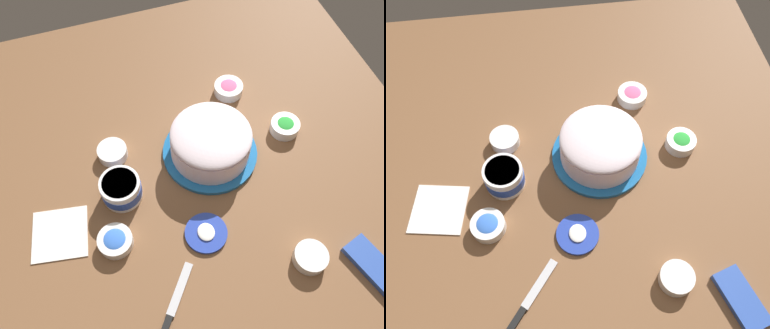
# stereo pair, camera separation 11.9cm
# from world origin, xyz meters

# --- Properties ---
(ground_plane) EXTENTS (1.54, 1.54, 0.00)m
(ground_plane) POSITION_xyz_m (0.00, 0.00, 0.00)
(ground_plane) COLOR brown
(frosted_cake) EXTENTS (0.29, 0.29, 0.12)m
(frosted_cake) POSITION_xyz_m (-0.06, 0.11, 0.06)
(frosted_cake) COLOR #1E6BB2
(frosted_cake) RESTS_ON ground_plane
(frosting_tub) EXTENTS (0.12, 0.12, 0.08)m
(frosting_tub) POSITION_xyz_m (-0.01, -0.18, 0.04)
(frosting_tub) COLOR white
(frosting_tub) RESTS_ON ground_plane
(frosting_tub_lid) EXTENTS (0.12, 0.12, 0.02)m
(frosting_tub_lid) POSITION_xyz_m (0.18, 0.01, 0.01)
(frosting_tub_lid) COLOR #233DAD
(frosting_tub_lid) RESTS_ON ground_plane
(spreading_knife) EXTENTS (0.20, 0.16, 0.01)m
(spreading_knife) POSITION_xyz_m (0.36, -0.15, 0.01)
(spreading_knife) COLOR silver
(spreading_knife) RESTS_ON ground_plane
(sprinkle_bowl_green) EXTENTS (0.09, 0.09, 0.04)m
(sprinkle_bowl_green) POSITION_xyz_m (-0.07, 0.36, 0.02)
(sprinkle_bowl_green) COLOR white
(sprinkle_bowl_green) RESTS_ON ground_plane
(sprinkle_bowl_blue) EXTENTS (0.09, 0.09, 0.04)m
(sprinkle_bowl_blue) POSITION_xyz_m (0.13, -0.23, 0.02)
(sprinkle_bowl_blue) COLOR white
(sprinkle_bowl_blue) RESTS_ON ground_plane
(sprinkle_bowl_pink) EXTENTS (0.10, 0.10, 0.04)m
(sprinkle_bowl_pink) POSITION_xyz_m (-0.27, 0.25, 0.02)
(sprinkle_bowl_pink) COLOR white
(sprinkle_bowl_pink) RESTS_ON ground_plane
(sprinkle_bowl_yellow) EXTENTS (0.09, 0.09, 0.04)m
(sprinkle_bowl_yellow) POSITION_xyz_m (0.34, 0.24, 0.02)
(sprinkle_bowl_yellow) COLOR white
(sprinkle_bowl_yellow) RESTS_ON ground_plane
(sprinkle_bowl_orange) EXTENTS (0.09, 0.09, 0.03)m
(sprinkle_bowl_orange) POSITION_xyz_m (-0.15, -0.17, 0.02)
(sprinkle_bowl_orange) COLOR white
(sprinkle_bowl_orange) RESTS_ON ground_plane
(candy_box_lower) EXTENTS (0.17, 0.11, 0.02)m
(candy_box_lower) POSITION_xyz_m (0.41, 0.39, 0.01)
(candy_box_lower) COLOR #2D51B2
(candy_box_lower) RESTS_ON ground_plane
(paper_napkin) EXTENTS (0.17, 0.17, 0.01)m
(paper_napkin) POSITION_xyz_m (0.05, -0.37, 0.00)
(paper_napkin) COLOR white
(paper_napkin) RESTS_ON ground_plane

